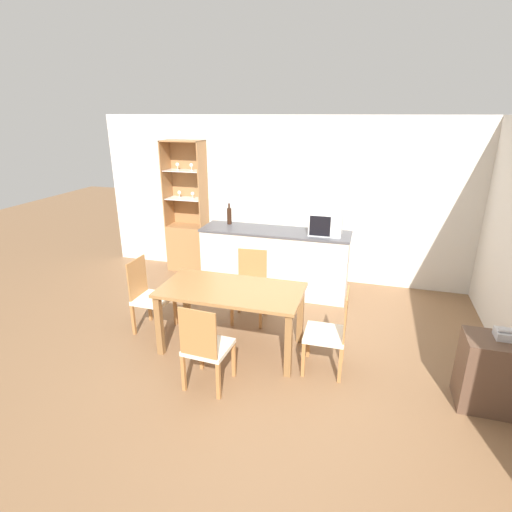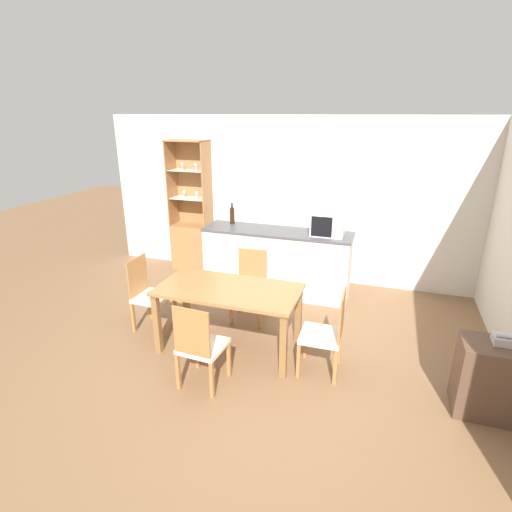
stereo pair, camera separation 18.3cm
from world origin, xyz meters
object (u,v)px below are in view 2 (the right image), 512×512
object	(u,v)px
dining_chair_head_near	(200,346)
wine_bottle	(232,215)
dining_chair_head_far	(250,287)
display_cabinet	(192,234)
telephone	(507,340)
dining_chair_side_right_near	(326,334)
dining_chair_side_left_far	(150,295)
dining_table	(229,297)
microwave	(328,224)
side_cabinet	(493,380)

from	to	relation	value
dining_chair_head_near	wine_bottle	world-z (taller)	wine_bottle
dining_chair_head_far	wine_bottle	world-z (taller)	wine_bottle
display_cabinet	telephone	size ratio (longest dim) A/B	9.74
dining_chair_side_right_near	dining_chair_head_far	bearing A→B (deg)	51.95
dining_chair_head_far	dining_chair_side_left_far	bearing A→B (deg)	24.31
display_cabinet	dining_chair_head_near	xyz separation A→B (m)	(1.54, -2.89, -0.16)
display_cabinet	dining_table	size ratio (longest dim) A/B	1.37
dining_table	microwave	bearing A→B (deg)	63.68
dining_chair_side_right_near	telephone	world-z (taller)	dining_chair_side_right_near
dining_chair_head_far	dining_chair_side_left_far	distance (m)	1.26
dining_chair_head_near	dining_chair_head_far	size ratio (longest dim) A/B	1.00
dining_table	microwave	size ratio (longest dim) A/B	3.53
wine_bottle	side_cabinet	xyz separation A→B (m)	(3.29, -2.07, -0.75)
display_cabinet	dining_chair_side_left_far	xyz separation A→B (m)	(0.43, -2.04, -0.16)
dining_chair_head_near	dining_chair_head_far	bearing A→B (deg)	93.78
dining_chair_head_far	dining_table	bearing A→B (deg)	85.92
microwave	dining_table	bearing A→B (deg)	-116.32
display_cabinet	microwave	size ratio (longest dim) A/B	4.85
dining_table	wine_bottle	distance (m)	1.97
display_cabinet	dining_chair_head_far	distance (m)	2.11
dining_chair_side_left_far	telephone	xyz separation A→B (m)	(3.78, -0.35, 0.29)
dining_chair_side_right_near	dining_chair_side_left_far	world-z (taller)	same
dining_chair_head_far	microwave	bearing A→B (deg)	-135.91
dining_chair_head_far	telephone	size ratio (longest dim) A/B	4.11
display_cabinet	wine_bottle	bearing A→B (deg)	-22.11
display_cabinet	dining_chair_side_right_near	bearing A→B (deg)	-40.63
microwave	side_cabinet	world-z (taller)	microwave
dining_chair_head_far	wine_bottle	distance (m)	1.41
display_cabinet	side_cabinet	bearing A→B (deg)	-30.18
dining_chair_side_right_near	dining_chair_head_near	bearing A→B (deg)	117.82
wine_bottle	dining_chair_head_near	bearing A→B (deg)	-75.46
display_cabinet	side_cabinet	distance (m)	4.84
dining_chair_side_right_near	dining_chair_side_left_far	bearing A→B (deg)	83.00
dining_chair_head_near	display_cabinet	bearing A→B (deg)	121.86
dining_chair_head_far	telephone	distance (m)	2.85
dining_chair_head_far	wine_bottle	bearing A→B (deg)	-62.91
microwave	telephone	distance (m)	2.67
dining_table	wine_bottle	world-z (taller)	wine_bottle
dining_chair_side_right_near	dining_chair_head_far	size ratio (longest dim) A/B	1.00
dining_chair_head_far	display_cabinet	bearing A→B (deg)	-47.25
side_cabinet	dining_chair_head_far	bearing A→B (deg)	159.27
wine_bottle	telephone	world-z (taller)	wine_bottle
dining_chair_side_left_far	dining_chair_head_near	bearing A→B (deg)	53.54
dining_table	dining_chair_side_right_near	world-z (taller)	dining_chair_side_right_near
dining_table	microwave	xyz separation A→B (m)	(0.82, 1.66, 0.48)
dining_chair_side_right_near	wine_bottle	bearing A→B (deg)	41.91
dining_chair_head_far	microwave	size ratio (longest dim) A/B	2.05
display_cabinet	wine_bottle	distance (m)	1.07
dining_chair_side_left_far	microwave	world-z (taller)	microwave
display_cabinet	microwave	bearing A→B (deg)	-11.91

